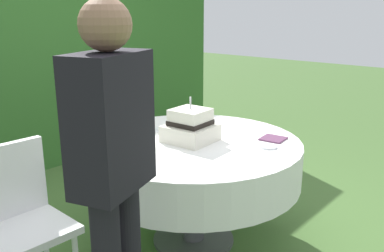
% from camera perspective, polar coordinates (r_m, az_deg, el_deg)
% --- Properties ---
extents(ground_plane, '(20.00, 20.00, 0.00)m').
position_cam_1_polar(ground_plane, '(3.02, 0.20, -15.26)').
color(ground_plane, '#476B33').
extents(foliage_hedge, '(5.01, 0.64, 2.36)m').
position_cam_1_polar(foliage_hedge, '(4.45, -23.13, 9.71)').
color(foliage_hedge, '#336628').
rests_on(foliage_hedge, ground_plane).
extents(cake_table, '(1.40, 1.40, 0.73)m').
position_cam_1_polar(cake_table, '(2.76, 0.21, -4.71)').
color(cake_table, '#4C4C51').
rests_on(cake_table, ground_plane).
extents(wedding_cake, '(0.31, 0.31, 0.29)m').
position_cam_1_polar(wedding_cake, '(2.69, -0.23, -0.08)').
color(wedding_cake, silver).
rests_on(wedding_cake, cake_table).
extents(serving_plate_near, '(0.11, 0.11, 0.01)m').
position_cam_1_polar(serving_plate_near, '(2.63, 10.39, -2.77)').
color(serving_plate_near, white).
rests_on(serving_plate_near, cake_table).
extents(serving_plate_far, '(0.13, 0.13, 0.01)m').
position_cam_1_polar(serving_plate_far, '(2.78, -8.53, -1.64)').
color(serving_plate_far, white).
rests_on(serving_plate_far, cake_table).
extents(serving_plate_left, '(0.10, 0.10, 0.01)m').
position_cam_1_polar(serving_plate_left, '(2.95, -4.51, -0.51)').
color(serving_plate_left, white).
rests_on(serving_plate_left, cake_table).
extents(napkin_stack, '(0.17, 0.17, 0.01)m').
position_cam_1_polar(napkin_stack, '(2.79, 11.04, -1.71)').
color(napkin_stack, '#603856').
rests_on(napkin_stack, cake_table).
extents(garden_chair, '(0.41, 0.41, 0.89)m').
position_cam_1_polar(garden_chair, '(2.37, -22.49, -10.92)').
color(garden_chair, white).
rests_on(garden_chair, ground_plane).
extents(standing_person, '(0.40, 0.30, 1.60)m').
position_cam_1_polar(standing_person, '(1.72, -10.72, -5.93)').
color(standing_person, black).
rests_on(standing_person, ground_plane).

